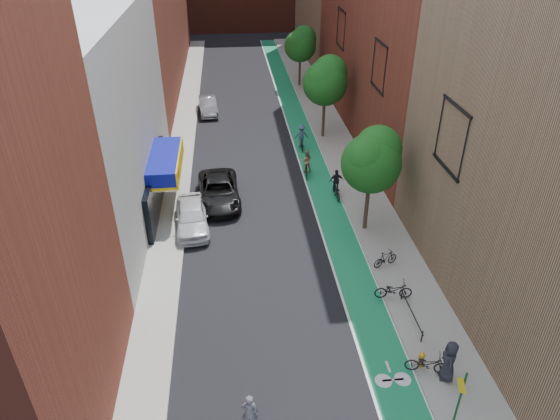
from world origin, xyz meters
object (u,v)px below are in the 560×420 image
object	(u,v)px
pedestrian	(449,361)
parked_car_black	(219,191)
cyclist_lane_far	(301,139)
fire_hydrant	(421,359)
parked_car_white	(192,216)
cyclist_lane_near	(307,165)
cyclist_lane_mid	(336,187)
parked_car_silver	(208,106)

from	to	relation	value
pedestrian	parked_car_black	bearing A→B (deg)	-135.01
cyclist_lane_far	fire_hydrant	bearing A→B (deg)	93.41
parked_car_white	parked_car_black	xyz separation A→B (m)	(1.60, 2.98, -0.02)
cyclist_lane_near	cyclist_lane_far	bearing A→B (deg)	-86.47
parked_car_white	cyclist_lane_mid	xyz separation A→B (m)	(9.30, 2.81, -0.11)
cyclist_lane_near	pedestrian	distance (m)	18.71
parked_car_silver	cyclist_lane_far	bearing A→B (deg)	-55.60
fire_hydrant	parked_car_black	bearing A→B (deg)	119.35
parked_car_white	parked_car_silver	world-z (taller)	parked_car_white
parked_car_black	cyclist_lane_near	world-z (taller)	cyclist_lane_near
parked_car_black	fire_hydrant	distance (m)	16.94
cyclist_lane_far	parked_car_white	bearing A→B (deg)	51.33
parked_car_white	cyclist_lane_mid	world-z (taller)	cyclist_lane_mid
cyclist_lane_near	fire_hydrant	bearing A→B (deg)	103.87
parked_car_white	cyclist_lane_near	size ratio (longest dim) A/B	2.40
parked_car_black	parked_car_silver	bearing A→B (deg)	90.43
parked_car_black	parked_car_silver	size ratio (longest dim) A/B	1.26
parked_car_white	fire_hydrant	distance (m)	15.39
cyclist_lane_near	fire_hydrant	world-z (taller)	cyclist_lane_near
parked_car_silver	pedestrian	world-z (taller)	pedestrian
parked_car_black	cyclist_lane_near	bearing A→B (deg)	22.90
parked_car_white	fire_hydrant	bearing A→B (deg)	-54.89
parked_car_black	parked_car_white	bearing A→B (deg)	-121.18
parked_car_black	cyclist_lane_far	bearing A→B (deg)	46.47
cyclist_lane_near	pedestrian	world-z (taller)	pedestrian
cyclist_lane_near	cyclist_lane_far	world-z (taller)	cyclist_lane_far
pedestrian	fire_hydrant	xyz separation A→B (m)	(-0.80, 0.71, -0.57)
parked_car_silver	cyclist_lane_near	distance (m)	15.29
cyclist_lane_mid	cyclist_lane_near	bearing A→B (deg)	-65.53
parked_car_white	parked_car_silver	xyz separation A→B (m)	(0.62, 19.49, -0.07)
cyclist_lane_far	parked_car_black	bearing A→B (deg)	48.21
cyclist_lane_near	fire_hydrant	size ratio (longest dim) A/B	2.71
parked_car_white	cyclist_lane_far	distance (m)	13.31
parked_car_white	pedestrian	size ratio (longest dim) A/B	2.48
parked_car_silver	cyclist_lane_far	distance (m)	11.64
cyclist_lane_mid	parked_car_white	bearing A→B (deg)	16.02
parked_car_silver	fire_hydrant	xyz separation A→B (m)	(9.28, -31.27, -0.20)
fire_hydrant	parked_car_white	bearing A→B (deg)	130.05
cyclist_lane_mid	pedestrian	xyz separation A→B (m)	(1.40, -15.30, 0.40)
cyclist_lane_near	pedestrian	xyz separation A→B (m)	(2.90, -18.48, 0.28)
parked_car_black	cyclist_lane_mid	world-z (taller)	cyclist_lane_mid
pedestrian	parked_car_silver	bearing A→B (deg)	-147.97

